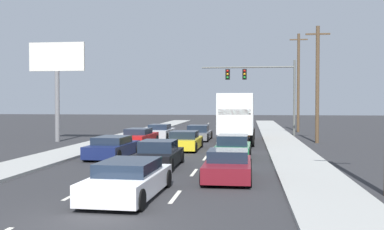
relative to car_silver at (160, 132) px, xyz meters
name	(u,v)px	position (x,y,z in m)	size (l,w,h in m)	color
ground_plane	(199,140)	(3.28, -0.34, -0.56)	(140.00, 140.00, 0.00)	#2B2B2D
sidewalk_right	(285,146)	(9.88, -5.34, -0.49)	(2.70, 80.00, 0.14)	#9E9E99
sidewalk_left	(101,143)	(-3.32, -5.34, -0.49)	(2.70, 80.00, 0.14)	#9E9E99
lane_markings	(196,142)	(3.28, -2.28, -0.56)	(3.54, 62.00, 0.01)	silver
car_silver	(160,132)	(0.00, 0.00, 0.00)	(1.94, 4.52, 1.23)	#B7BABF
car_red	(139,138)	(-0.30, -6.12, 0.01)	(1.96, 4.64, 1.24)	red
car_navy	(113,148)	(-0.13, -12.74, 0.00)	(2.09, 4.57, 1.19)	#141E4C
car_gray	(199,133)	(3.34, -0.97, -0.02)	(1.93, 4.39, 1.23)	slate
car_yellow	(185,141)	(3.27, -8.28, 0.00)	(1.99, 4.29, 1.23)	yellow
car_black	(159,155)	(3.12, -15.93, 0.01)	(1.91, 4.19, 1.27)	black
car_white	(129,180)	(3.48, -22.50, 0.00)	(2.13, 4.70, 1.19)	white
box_truck	(237,115)	(6.52, -3.45, 1.53)	(2.69, 9.37, 3.66)	white
car_green	(233,147)	(6.50, -12.02, 0.02)	(2.01, 4.04, 1.28)	#196B38
car_maroon	(228,166)	(6.53, -18.79, -0.03)	(1.90, 4.23, 1.18)	maroon
traffic_signal_mast	(256,80)	(7.98, 4.73, 4.54)	(8.57, 0.69, 6.91)	#595B56
utility_pole_mid	(317,83)	(12.46, -2.29, 3.96)	(1.80, 0.28, 8.77)	brown
utility_pole_far	(298,82)	(12.39, 9.86, 4.60)	(1.80, 0.28, 10.06)	brown
roadside_billboard	(57,70)	(-7.44, -3.61, 5.02)	(4.46, 0.36, 7.71)	slate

